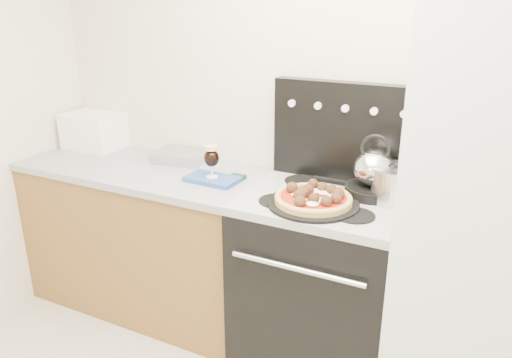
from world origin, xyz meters
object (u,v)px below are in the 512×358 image
Objects in this scene: tea_kettle at (374,165)px; beer_glass at (212,161)px; base_cabinet at (149,240)px; skillet at (372,191)px; stock_pot at (395,185)px; pizza_pan at (313,204)px; pizza at (313,197)px; fridge at (488,221)px; toaster_oven at (94,131)px; oven_mitt at (212,179)px; stove_body at (321,285)px.

beer_glass is at bearing -175.70° from tea_kettle.
base_cabinet is 1.39m from skillet.
stock_pot is at bearing 6.54° from beer_glass.
pizza is (0.00, 0.00, 0.03)m from pizza_pan.
tea_kettle is at bearing 164.20° from fridge.
skillet reaches higher than pizza_pan.
fridge is 2.33m from toaster_oven.
pizza_pan reaches higher than oven_mitt.
fridge is at bearing -20.82° from tea_kettle.
tea_kettle reaches higher than stock_pot.
pizza_pan is (0.60, -0.10, -0.08)m from beer_glass.
base_cabinet is at bearing 175.66° from beer_glass.
fridge is at bearing -16.28° from stock_pot.
skillet is at bearing 0.00° from tea_kettle.
pizza reaches higher than stove_body.
fridge reaches higher than toaster_oven.
stove_body is at bearing -162.56° from stock_pot.
base_cabinet is 6.79× the size of stock_pot.
toaster_oven is (-2.32, 0.22, 0.06)m from fridge.
beer_glass is 0.61m from pizza.
toaster_oven is 1.00× the size of pizza.
skillet is at bearing 165.98° from stock_pot.
pizza_pan is at bearing -7.39° from base_cabinet.
stove_body reaches higher than base_cabinet.
tea_kettle reaches higher than stove_body.
toaster_oven is 1.63× the size of stock_pot.
pizza is (-0.02, -0.12, 0.52)m from stove_body.
toaster_oven is (-1.62, 0.19, 0.57)m from stove_body.
fridge is (0.70, -0.03, 0.51)m from stove_body.
fridge is at bearing -1.59° from base_cabinet.
base_cabinet is 1.88m from fridge.
pizza_pan is 0.39m from stock_pot.
base_cabinet is at bearing 175.66° from oven_mitt.
oven_mitt is at bearing -175.70° from tea_kettle.
pizza is at bearing -136.40° from tea_kettle.
pizza_pan reaches higher than base_cabinet.
base_cabinet is at bearing -177.22° from stock_pot.
fridge is 8.99× the size of tea_kettle.
beer_glass is at bearing -12.20° from toaster_oven.
beer_glass is (-0.62, -0.01, 0.57)m from stove_body.
base_cabinet is 3.47× the size of pizza_pan.
skillet is 0.13m from stock_pot.
pizza_pan is (-0.72, -0.09, -0.02)m from fridge.
skillet is at bearing 4.22° from base_cabinet.
toaster_oven reaches higher than skillet.
skillet is at bearing 48.61° from pizza_pan.
oven_mitt is at bearing -12.20° from toaster_oven.
stock_pot is (0.32, 0.21, 0.04)m from pizza.
toaster_oven reaches higher than pizza_pan.
toaster_oven is 1.91m from stock_pot.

